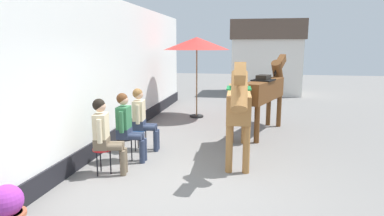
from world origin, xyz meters
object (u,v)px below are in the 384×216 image
saddled_horse_far (266,90)px  seated_visitor_middle (127,124)px  seated_visitor_near (105,133)px  flower_planter_near (7,209)px  cafe_parasol (197,44)px  seated_visitor_far (142,116)px  saddled_horse_near (239,103)px

saddled_horse_far → seated_visitor_middle: bearing=-134.1°
seated_visitor_near → seated_visitor_middle: 0.75m
seated_visitor_near → flower_planter_near: 2.16m
seated_visitor_near → cafe_parasol: bearing=81.5°
seated_visitor_near → seated_visitor_middle: size_ratio=1.00×
seated_visitor_middle → saddled_horse_far: (2.78, 2.87, 0.38)m
seated_visitor_far → seated_visitor_near: bearing=-96.9°
flower_planter_near → seated_visitor_far: bearing=81.8°
seated_visitor_middle → saddled_horse_far: saddled_horse_far is taller
seated_visitor_far → cafe_parasol: size_ratio=0.54×
seated_visitor_near → seated_visitor_far: 1.51m
seated_visitor_far → flower_planter_near: bearing=-98.2°
saddled_horse_near → cafe_parasol: 4.32m
seated_visitor_far → saddled_horse_near: saddled_horse_near is taller
seated_visitor_far → flower_planter_near: 3.66m
flower_planter_near → cafe_parasol: size_ratio=0.25×
seated_visitor_middle → cafe_parasol: (0.65, 4.47, 1.59)m
seated_visitor_near → saddled_horse_near: 2.69m
seated_visitor_far → saddled_horse_near: (2.11, -0.16, 0.38)m
cafe_parasol → flower_planter_near: bearing=-98.7°
seated_visitor_near → cafe_parasol: (0.78, 5.21, 1.59)m
saddled_horse_near → flower_planter_near: saddled_horse_near is taller
flower_planter_near → seated_visitor_near: bearing=80.9°
seated_visitor_far → saddled_horse_far: 3.47m
seated_visitor_middle → seated_visitor_far: (0.05, 0.76, 0.00)m
seated_visitor_near → flower_planter_near: seated_visitor_near is taller
cafe_parasol → seated_visitor_near: bearing=-98.5°
flower_planter_near → saddled_horse_near: bearing=52.5°
seated_visitor_middle → saddled_horse_far: bearing=45.9°
seated_visitor_middle → flower_planter_near: 2.90m
seated_visitor_middle → flower_planter_near: seated_visitor_middle is taller
cafe_parasol → saddled_horse_near: bearing=-68.6°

